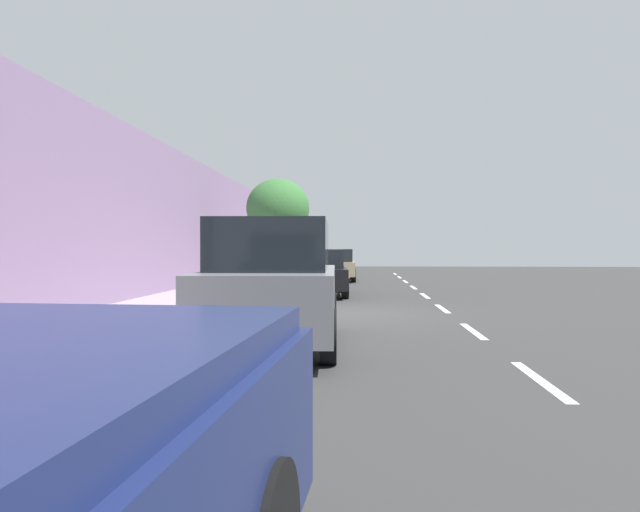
{
  "coord_description": "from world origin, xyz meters",
  "views": [
    {
      "loc": [
        -0.59,
        14.26,
        1.56
      ],
      "look_at": [
        0.42,
        -0.82,
        1.37
      ],
      "focal_mm": 33.66,
      "sensor_mm": 36.0,
      "label": 1
    }
  ],
  "objects_px": {
    "street_tree_near_cyclist": "(278,209)",
    "pedestrian_on_phone": "(251,259)",
    "parked_sedan_black_second": "(319,273)",
    "fire_hydrant": "(299,270)",
    "cyclist_with_backpack": "(273,268)",
    "bicycle_at_curb": "(280,300)",
    "parked_sedan_tan_nearest": "(336,265)",
    "parked_suv_grey_mid": "(275,282)"
  },
  "relations": [
    {
      "from": "pedestrian_on_phone",
      "to": "bicycle_at_curb",
      "type": "bearing_deg",
      "value": 102.82
    },
    {
      "from": "cyclist_with_backpack",
      "to": "pedestrian_on_phone",
      "type": "distance_m",
      "value": 15.29
    },
    {
      "from": "cyclist_with_backpack",
      "to": "fire_hydrant",
      "type": "xyz_separation_m",
      "value": [
        0.68,
        -12.86,
        -0.52
      ]
    },
    {
      "from": "parked_sedan_tan_nearest",
      "to": "pedestrian_on_phone",
      "type": "bearing_deg",
      "value": -3.99
    },
    {
      "from": "parked_sedan_tan_nearest",
      "to": "fire_hydrant",
      "type": "height_order",
      "value": "parked_sedan_tan_nearest"
    },
    {
      "from": "street_tree_near_cyclist",
      "to": "fire_hydrant",
      "type": "distance_m",
      "value": 3.62
    },
    {
      "from": "parked_sedan_black_second",
      "to": "parked_sedan_tan_nearest",
      "type": "bearing_deg",
      "value": -91.29
    },
    {
      "from": "parked_sedan_tan_nearest",
      "to": "cyclist_with_backpack",
      "type": "relative_size",
      "value": 2.51
    },
    {
      "from": "parked_sedan_black_second",
      "to": "cyclist_with_backpack",
      "type": "relative_size",
      "value": 2.54
    },
    {
      "from": "parked_sedan_black_second",
      "to": "bicycle_at_curb",
      "type": "distance_m",
      "value": 6.22
    },
    {
      "from": "parked_suv_grey_mid",
      "to": "street_tree_near_cyclist",
      "type": "height_order",
      "value": "street_tree_near_cyclist"
    },
    {
      "from": "bicycle_at_curb",
      "to": "fire_hydrant",
      "type": "xyz_separation_m",
      "value": [
        0.9,
        -13.3,
        0.18
      ]
    },
    {
      "from": "parked_sedan_tan_nearest",
      "to": "parked_suv_grey_mid",
      "type": "relative_size",
      "value": 0.93
    },
    {
      "from": "bicycle_at_curb",
      "to": "fire_hydrant",
      "type": "height_order",
      "value": "fire_hydrant"
    },
    {
      "from": "parked_sedan_tan_nearest",
      "to": "bicycle_at_curb",
      "type": "xyz_separation_m",
      "value": [
        0.68,
        15.08,
        -0.37
      ]
    },
    {
      "from": "cyclist_with_backpack",
      "to": "street_tree_near_cyclist",
      "type": "distance_m",
      "value": 10.72
    },
    {
      "from": "parked_sedan_tan_nearest",
      "to": "cyclist_with_backpack",
      "type": "bearing_deg",
      "value": 86.47
    },
    {
      "from": "parked_suv_grey_mid",
      "to": "fire_hydrant",
      "type": "xyz_separation_m",
      "value": [
        1.38,
        -17.47,
        -0.46
      ]
    },
    {
      "from": "parked_suv_grey_mid",
      "to": "bicycle_at_curb",
      "type": "relative_size",
      "value": 3.13
    },
    {
      "from": "parked_suv_grey_mid",
      "to": "cyclist_with_backpack",
      "type": "relative_size",
      "value": 2.69
    },
    {
      "from": "fire_hydrant",
      "to": "street_tree_near_cyclist",
      "type": "bearing_deg",
      "value": 75.22
    },
    {
      "from": "street_tree_near_cyclist",
      "to": "parked_suv_grey_mid",
      "type": "bearing_deg",
      "value": 97.64
    },
    {
      "from": "street_tree_near_cyclist",
      "to": "pedestrian_on_phone",
      "type": "height_order",
      "value": "street_tree_near_cyclist"
    },
    {
      "from": "parked_sedan_black_second",
      "to": "pedestrian_on_phone",
      "type": "height_order",
      "value": "pedestrian_on_phone"
    },
    {
      "from": "cyclist_with_backpack",
      "to": "fire_hydrant",
      "type": "relative_size",
      "value": 2.11
    },
    {
      "from": "parked_sedan_black_second",
      "to": "parked_suv_grey_mid",
      "type": "distance_m",
      "value": 10.37
    },
    {
      "from": "parked_sedan_tan_nearest",
      "to": "bicycle_at_curb",
      "type": "distance_m",
      "value": 15.1
    },
    {
      "from": "bicycle_at_curb",
      "to": "cyclist_with_backpack",
      "type": "relative_size",
      "value": 0.86
    },
    {
      "from": "bicycle_at_curb",
      "to": "street_tree_near_cyclist",
      "type": "bearing_deg",
      "value": -81.96
    },
    {
      "from": "parked_suv_grey_mid",
      "to": "pedestrian_on_phone",
      "type": "height_order",
      "value": "parked_suv_grey_mid"
    },
    {
      "from": "parked_sedan_black_second",
      "to": "fire_hydrant",
      "type": "height_order",
      "value": "parked_sedan_black_second"
    },
    {
      "from": "pedestrian_on_phone",
      "to": "fire_hydrant",
      "type": "height_order",
      "value": "pedestrian_on_phone"
    },
    {
      "from": "parked_suv_grey_mid",
      "to": "cyclist_with_backpack",
      "type": "bearing_deg",
      "value": -81.34
    },
    {
      "from": "street_tree_near_cyclist",
      "to": "pedestrian_on_phone",
      "type": "xyz_separation_m",
      "value": [
        1.96,
        -4.5,
        -2.13
      ]
    },
    {
      "from": "bicycle_at_curb",
      "to": "parked_suv_grey_mid",
      "type": "bearing_deg",
      "value": 96.6
    },
    {
      "from": "parked_sedan_black_second",
      "to": "cyclist_with_backpack",
      "type": "height_order",
      "value": "cyclist_with_backpack"
    },
    {
      "from": "parked_sedan_tan_nearest",
      "to": "cyclist_with_backpack",
      "type": "xyz_separation_m",
      "value": [
        0.9,
        14.64,
        0.34
      ]
    },
    {
      "from": "parked_sedan_black_second",
      "to": "cyclist_with_backpack",
      "type": "bearing_deg",
      "value": 83.03
    },
    {
      "from": "bicycle_at_curb",
      "to": "street_tree_near_cyclist",
      "type": "relative_size",
      "value": 0.36
    },
    {
      "from": "cyclist_with_backpack",
      "to": "pedestrian_on_phone",
      "type": "relative_size",
      "value": 1.1
    },
    {
      "from": "cyclist_with_backpack",
      "to": "fire_hydrant",
      "type": "distance_m",
      "value": 12.89
    },
    {
      "from": "parked_suv_grey_mid",
      "to": "parked_sedan_black_second",
      "type": "bearing_deg",
      "value": -90.01
    }
  ]
}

